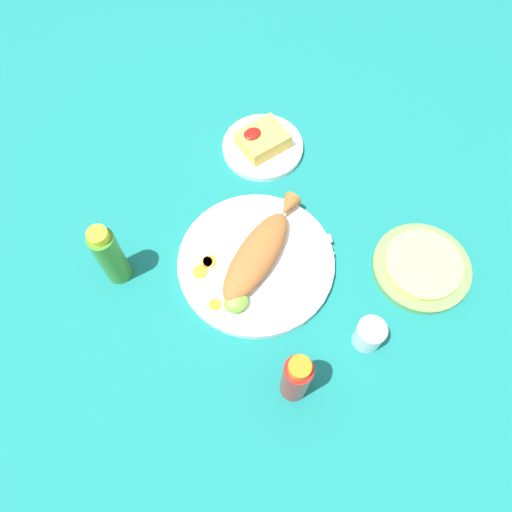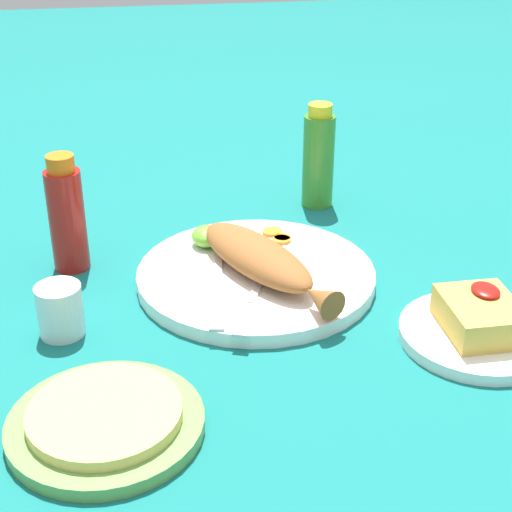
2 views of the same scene
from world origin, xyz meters
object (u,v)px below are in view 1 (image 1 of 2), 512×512
object	(u,v)px
fork_near	(292,246)
hot_sauce_bottle_red	(296,378)
salt_cup	(369,335)
tortilla_plate	(421,267)
fork_far	(297,267)
side_plate_fries	(263,147)
fried_fish	(259,251)
hot_sauce_bottle_green	(110,256)
main_plate	(256,263)

from	to	relation	value
fork_near	hot_sauce_bottle_red	world-z (taller)	hot_sauce_bottle_red
salt_cup	tortilla_plate	bearing A→B (deg)	-164.52
fork_far	fork_near	bearing A→B (deg)	71.53
fork_near	side_plate_fries	size ratio (longest dim) A/B	1.01
fried_fish	fork_near	distance (m)	0.07
hot_sauce_bottle_red	fried_fish	bearing A→B (deg)	-110.89
fried_fish	fork_near	bearing A→B (deg)	137.57
salt_cup	tortilla_plate	xyz separation A→B (m)	(-0.18, -0.05, -0.02)
fried_fish	tortilla_plate	size ratio (longest dim) A/B	1.34
side_plate_fries	hot_sauce_bottle_green	bearing A→B (deg)	12.86
hot_sauce_bottle_green	tortilla_plate	size ratio (longest dim) A/B	0.85
fork_far	hot_sauce_bottle_green	size ratio (longest dim) A/B	1.15
fork_far	hot_sauce_bottle_red	bearing A→B (deg)	-119.89
fork_far	salt_cup	size ratio (longest dim) A/B	3.03
hot_sauce_bottle_green	side_plate_fries	size ratio (longest dim) A/B	0.91
main_plate	fried_fish	distance (m)	0.03
main_plate	salt_cup	xyz separation A→B (m)	(-0.08, 0.24, 0.02)
fork_near	hot_sauce_bottle_red	size ratio (longest dim) A/B	1.13
hot_sauce_bottle_green	fork_near	bearing A→B (deg)	154.04
tortilla_plate	salt_cup	bearing A→B (deg)	15.48
hot_sauce_bottle_green	fork_far	bearing A→B (deg)	146.28
tortilla_plate	hot_sauce_bottle_red	bearing A→B (deg)	7.58
tortilla_plate	hot_sauce_bottle_green	bearing A→B (deg)	-33.40
fork_far	side_plate_fries	size ratio (longest dim) A/B	1.05
side_plate_fries	tortilla_plate	xyz separation A→B (m)	(-0.09, 0.41, 0.00)
hot_sauce_bottle_red	salt_cup	size ratio (longest dim) A/B	2.57
main_plate	fork_far	size ratio (longest dim) A/B	1.64
hot_sauce_bottle_red	salt_cup	distance (m)	0.17
side_plate_fries	salt_cup	bearing A→B (deg)	78.88
fried_fish	hot_sauce_bottle_green	distance (m)	0.27
fork_near	salt_cup	bearing A→B (deg)	-67.51
fried_fish	tortilla_plate	xyz separation A→B (m)	(-0.25, 0.19, -0.03)
hot_sauce_bottle_green	tortilla_plate	distance (m)	0.59
main_plate	side_plate_fries	distance (m)	0.28
hot_sauce_bottle_red	hot_sauce_bottle_green	xyz separation A→B (m)	(0.15, -0.37, 0.00)
salt_cup	main_plate	bearing A→B (deg)	-71.34
hot_sauce_bottle_red	side_plate_fries	distance (m)	0.53
salt_cup	side_plate_fries	bearing A→B (deg)	-101.12
fork_far	tortilla_plate	size ratio (longest dim) A/B	0.98
hot_sauce_bottle_red	fork_near	bearing A→B (deg)	-125.55
fork_near	tortilla_plate	bearing A→B (deg)	-22.03
tortilla_plate	fork_near	bearing A→B (deg)	-43.38
fork_near	fork_far	size ratio (longest dim) A/B	0.96
hot_sauce_bottle_red	hot_sauce_bottle_green	distance (m)	0.40
fried_fish	salt_cup	bearing A→B (deg)	80.17
fork_far	hot_sauce_bottle_green	xyz separation A→B (m)	(0.28, -0.19, 0.06)
fried_fish	side_plate_fries	distance (m)	0.27
salt_cup	side_plate_fries	distance (m)	0.47
salt_cup	hot_sauce_bottle_red	bearing A→B (deg)	-1.56
main_plate	hot_sauce_bottle_red	world-z (taller)	hot_sauce_bottle_red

